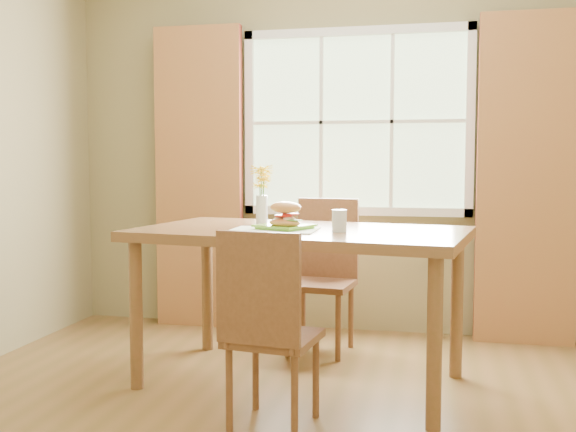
# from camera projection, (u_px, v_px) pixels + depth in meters

# --- Properties ---
(room) EXTENTS (4.24, 3.84, 2.74)m
(room) POSITION_uv_depth(u_px,v_px,m) (306.00, 132.00, 2.96)
(room) COLOR brown
(room) RESTS_ON ground
(window) EXTENTS (1.62, 0.06, 1.32)m
(window) POSITION_uv_depth(u_px,v_px,m) (356.00, 122.00, 4.76)
(window) COLOR #AFCE9B
(window) RESTS_ON room
(curtain_left) EXTENTS (0.65, 0.08, 2.20)m
(curtain_left) POSITION_uv_depth(u_px,v_px,m) (199.00, 178.00, 4.96)
(curtain_left) COLOR maroon
(curtain_left) RESTS_ON room
(curtain_right) EXTENTS (0.65, 0.08, 2.20)m
(curtain_right) POSITION_uv_depth(u_px,v_px,m) (527.00, 180.00, 4.46)
(curtain_right) COLOR maroon
(curtain_right) RESTS_ON room
(dining_table) EXTENTS (1.88, 1.23, 0.86)m
(dining_table) POSITION_uv_depth(u_px,v_px,m) (301.00, 245.00, 3.67)
(dining_table) COLOR brown
(dining_table) RESTS_ON room
(chair_near) EXTENTS (0.43, 0.43, 0.92)m
(chair_near) POSITION_uv_depth(u_px,v_px,m) (267.00, 322.00, 3.01)
(chair_near) COLOR brown
(chair_near) RESTS_ON room
(chair_far) EXTENTS (0.45, 0.45, 0.98)m
(chair_far) POSITION_uv_depth(u_px,v_px,m) (324.00, 267.00, 4.37)
(chair_far) COLOR brown
(chair_far) RESTS_ON room
(placemat) EXTENTS (0.45, 0.34, 0.01)m
(placemat) POSITION_uv_depth(u_px,v_px,m) (274.00, 230.00, 3.57)
(placemat) COLOR #EBF0CC
(placemat) RESTS_ON dining_table
(plate) EXTENTS (0.34, 0.34, 0.01)m
(plate) POSITION_uv_depth(u_px,v_px,m) (285.00, 228.00, 3.61)
(plate) COLOR #7BCA32
(plate) RESTS_ON placemat
(croissant_sandwich) EXTENTS (0.22, 0.18, 0.14)m
(croissant_sandwich) POSITION_uv_depth(u_px,v_px,m) (285.00, 215.00, 3.55)
(croissant_sandwich) COLOR #D48748
(croissant_sandwich) RESTS_ON plate
(water_glass) EXTENTS (0.08, 0.08, 0.12)m
(water_glass) POSITION_uv_depth(u_px,v_px,m) (339.00, 221.00, 3.50)
(water_glass) COLOR silver
(water_glass) RESTS_ON dining_table
(flower_vase) EXTENTS (0.14, 0.14, 0.35)m
(flower_vase) POSITION_uv_depth(u_px,v_px,m) (262.00, 187.00, 3.92)
(flower_vase) COLOR silver
(flower_vase) RESTS_ON dining_table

